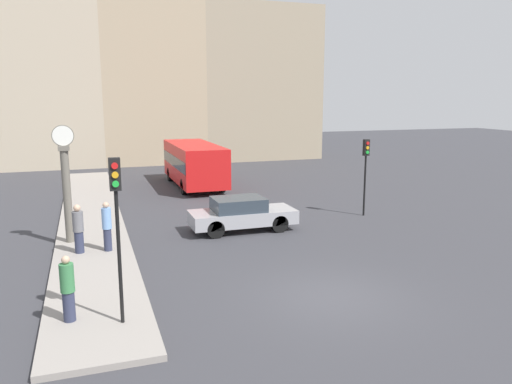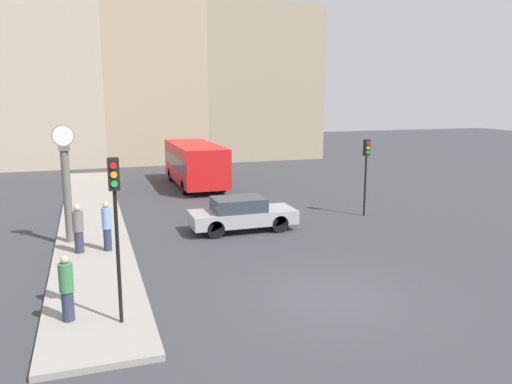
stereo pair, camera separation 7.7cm
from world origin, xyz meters
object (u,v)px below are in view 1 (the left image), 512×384
Objects in this scene: bus_distant at (194,162)px; pedestrian_blue_stripe at (107,226)px; street_clock at (66,185)px; pedestrian_grey_jacket at (78,229)px; pedestrian_green_hoodie at (68,289)px; traffic_light_far at (366,161)px; sedan_car at (241,214)px; traffic_light_near at (117,207)px.

bus_distant reaches higher than pedestrian_blue_stripe.
pedestrian_grey_jacket is at bearing -77.28° from street_clock.
pedestrian_grey_jacket is at bearing 176.02° from pedestrian_blue_stripe.
bus_distant reaches higher than pedestrian_green_hoodie.
pedestrian_grey_jacket is (-12.73, -2.23, -1.57)m from traffic_light_far.
bus_distant is at bearing 61.67° from pedestrian_grey_jacket.
traffic_light_near reaches higher than sedan_car.
traffic_light_near reaches higher than traffic_light_far.
sedan_car is 1.01× the size of street_clock.
pedestrian_grey_jacket is at bearing -166.73° from sedan_car.
bus_distant is 4.71× the size of pedestrian_green_hoodie.
pedestrian_green_hoodie is (-1.22, 0.51, -2.05)m from traffic_light_near.
sedan_car is 5.71m from pedestrian_blue_stripe.
street_clock is 2.64× the size of pedestrian_green_hoodie.
bus_distant is 11.96m from traffic_light_far.
traffic_light_far is (11.71, 8.39, -0.44)m from traffic_light_near.
bus_distant is at bearing 65.28° from pedestrian_blue_stripe.
traffic_light_near is at bearing -79.95° from street_clock.
traffic_light_far is 2.08× the size of pedestrian_grey_jacket.
sedan_car is at bearing -91.72° from bus_distant.
sedan_car is at bearing -0.17° from street_clock.
pedestrian_blue_stripe is (1.16, 5.59, 0.06)m from pedestrian_green_hoodie.
traffic_light_near reaches higher than bus_distant.
bus_distant is 19.49m from pedestrian_green_hoodie.
pedestrian_grey_jacket is at bearing -118.33° from bus_distant.
street_clock reaches higher than bus_distant.
traffic_light_near is 2.43m from pedestrian_green_hoodie.
traffic_light_far is at bearing 35.64° from traffic_light_near.
pedestrian_green_hoodie is (-12.93, -7.89, -1.61)m from traffic_light_far.
traffic_light_near is at bearing -125.19° from sedan_car.
traffic_light_far is 13.02m from pedestrian_grey_jacket.
traffic_light_far is 15.23m from pedestrian_green_hoodie.
traffic_light_far is 2.17× the size of pedestrian_green_hoodie.
sedan_car is 1.22× the size of traffic_light_far.
pedestrian_grey_jacket is at bearing 87.95° from pedestrian_green_hoodie.
pedestrian_blue_stripe reaches higher than pedestrian_grey_jacket.
sedan_car is 9.67m from traffic_light_near.
sedan_car is 2.55× the size of pedestrian_grey_jacket.
street_clock is 2.04m from pedestrian_grey_jacket.
pedestrian_blue_stripe reaches higher than sedan_car.
sedan_car is 6.96m from street_clock.
pedestrian_blue_stripe is (-0.06, 6.09, -1.98)m from traffic_light_near.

